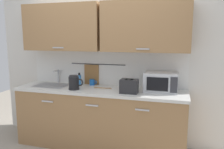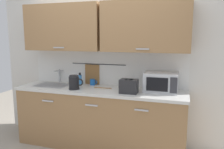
% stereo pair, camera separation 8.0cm
% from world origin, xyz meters
% --- Properties ---
extents(counter_unit, '(2.53, 0.64, 0.90)m').
position_xyz_m(counter_unit, '(-0.01, 0.30, 0.46)').
color(counter_unit, '#997047').
rests_on(counter_unit, ground).
extents(back_wall_assembly, '(3.70, 0.41, 2.50)m').
position_xyz_m(back_wall_assembly, '(-0.00, 0.53, 1.52)').
color(back_wall_assembly, silver).
rests_on(back_wall_assembly, ground).
extents(sink_faucet, '(0.09, 0.17, 0.22)m').
position_xyz_m(sink_faucet, '(-0.81, 0.53, 1.04)').
color(sink_faucet, '#B2B5BA').
rests_on(sink_faucet, counter_unit).
extents(microwave, '(0.46, 0.35, 0.27)m').
position_xyz_m(microwave, '(0.88, 0.41, 1.04)').
color(microwave, silver).
rests_on(microwave, counter_unit).
extents(electric_kettle, '(0.23, 0.16, 0.21)m').
position_xyz_m(electric_kettle, '(-0.34, 0.17, 1.00)').
color(electric_kettle, black).
rests_on(electric_kettle, counter_unit).
extents(dish_soap_bottle, '(0.06, 0.06, 0.20)m').
position_xyz_m(dish_soap_bottle, '(-0.40, 0.47, 0.99)').
color(dish_soap_bottle, '#3F8CD8').
rests_on(dish_soap_bottle, counter_unit).
extents(mug_near_sink, '(0.12, 0.08, 0.09)m').
position_xyz_m(mug_near_sink, '(-0.20, 0.52, 0.95)').
color(mug_near_sink, blue).
rests_on(mug_near_sink, counter_unit).
extents(toaster, '(0.26, 0.17, 0.19)m').
position_xyz_m(toaster, '(0.47, 0.19, 1.00)').
color(toaster, '#232326').
rests_on(toaster, counter_unit).
extents(wooden_spoon, '(0.28, 0.04, 0.01)m').
position_xyz_m(wooden_spoon, '(0.07, 0.35, 0.91)').
color(wooden_spoon, '#9E7042').
rests_on(wooden_spoon, counter_unit).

